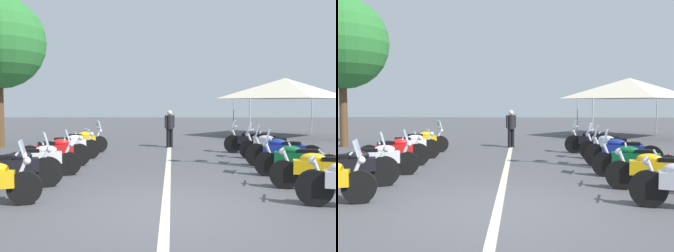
% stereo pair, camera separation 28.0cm
% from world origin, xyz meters
% --- Properties ---
extents(ground_plane, '(80.00, 80.00, 0.00)m').
position_xyz_m(ground_plane, '(0.00, 0.00, 0.00)').
color(ground_plane, '#4C4C51').
extents(lane_centre_stripe, '(16.88, 0.16, 0.01)m').
position_xyz_m(lane_centre_stripe, '(4.21, 0.00, 0.00)').
color(lane_centre_stripe, beige).
rests_on(lane_centre_stripe, ground_plane).
extents(motorcycle_left_row_1, '(1.06, 2.04, 1.23)m').
position_xyz_m(motorcycle_left_row_1, '(1.43, 3.32, 0.48)').
color(motorcycle_left_row_1, black).
rests_on(motorcycle_left_row_1, ground_plane).
extents(motorcycle_left_row_2, '(0.85, 2.03, 1.19)m').
position_xyz_m(motorcycle_left_row_2, '(2.83, 3.23, 0.46)').
color(motorcycle_left_row_2, black).
rests_on(motorcycle_left_row_2, ground_plane).
extents(motorcycle_left_row_3, '(0.93, 1.97, 1.01)m').
position_xyz_m(motorcycle_left_row_3, '(4.20, 3.28, 0.46)').
color(motorcycle_left_row_3, black).
rests_on(motorcycle_left_row_3, ground_plane).
extents(motorcycle_left_row_4, '(1.03, 1.89, 1.00)m').
position_xyz_m(motorcycle_left_row_4, '(5.57, 3.23, 0.46)').
color(motorcycle_left_row_4, black).
rests_on(motorcycle_left_row_4, ground_plane).
extents(motorcycle_left_row_5, '(1.14, 1.86, 1.20)m').
position_xyz_m(motorcycle_left_row_5, '(7.07, 3.24, 0.46)').
color(motorcycle_left_row_5, black).
rests_on(motorcycle_left_row_5, ground_plane).
extents(motorcycle_right_row_1, '(0.87, 2.13, 1.00)m').
position_xyz_m(motorcycle_right_row_1, '(1.43, -3.29, 0.45)').
color(motorcycle_right_row_1, black).
rests_on(motorcycle_right_row_1, ground_plane).
extents(motorcycle_right_row_2, '(0.92, 2.06, 1.20)m').
position_xyz_m(motorcycle_right_row_2, '(2.78, -3.22, 0.46)').
color(motorcycle_right_row_2, black).
rests_on(motorcycle_right_row_2, ground_plane).
extents(motorcycle_right_row_3, '(0.90, 2.15, 1.23)m').
position_xyz_m(motorcycle_right_row_3, '(4.26, -3.32, 0.48)').
color(motorcycle_right_row_3, black).
rests_on(motorcycle_right_row_3, ground_plane).
extents(motorcycle_right_row_4, '(1.02, 2.01, 1.20)m').
position_xyz_m(motorcycle_right_row_4, '(5.66, -3.34, 0.46)').
color(motorcycle_right_row_4, black).
rests_on(motorcycle_right_row_4, ground_plane).
extents(motorcycle_right_row_5, '(0.91, 2.11, 1.23)m').
position_xyz_m(motorcycle_right_row_5, '(7.10, -3.07, 0.48)').
color(motorcycle_right_row_5, black).
rests_on(motorcycle_right_row_5, ground_plane).
extents(traffic_cone_0, '(0.36, 0.36, 0.61)m').
position_xyz_m(traffic_cone_0, '(3.56, -4.38, 0.29)').
color(traffic_cone_0, orange).
rests_on(traffic_cone_0, ground_plane).
extents(bystander_0, '(0.39, 0.42, 1.56)m').
position_xyz_m(bystander_0, '(9.00, -0.01, 0.91)').
color(bystander_0, black).
rests_on(bystander_0, ground_plane).
extents(roadside_tree_0, '(3.88, 3.88, 6.33)m').
position_xyz_m(roadside_tree_0, '(8.98, 7.12, 4.38)').
color(roadside_tree_0, brown).
rests_on(roadside_tree_0, ground_plane).
extents(event_tent, '(5.28, 5.28, 3.20)m').
position_xyz_m(event_tent, '(13.74, -6.24, 2.65)').
color(event_tent, beige).
rests_on(event_tent, ground_plane).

